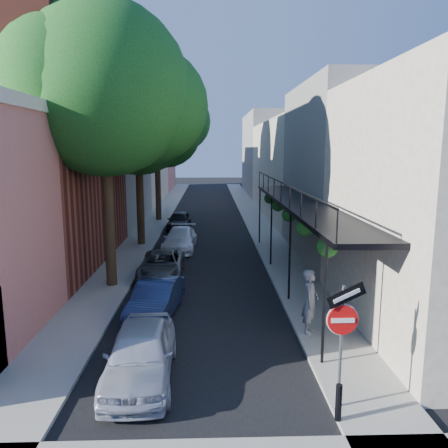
{
  "coord_description": "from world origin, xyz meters",
  "views": [
    {
      "loc": [
        0.34,
        -7.75,
        5.75
      ],
      "look_at": [
        0.88,
        9.25,
        2.8
      ],
      "focal_mm": 35.0,
      "sensor_mm": 36.0,
      "label": 1
    }
  ],
  "objects": [
    {
      "name": "ground",
      "position": [
        0.0,
        0.0,
        0.0
      ],
      "size": [
        160.0,
        160.0,
        0.0
      ],
      "primitive_type": "plane",
      "color": "black",
      "rests_on": "ground"
    },
    {
      "name": "road_surface",
      "position": [
        0.0,
        30.0,
        0.01
      ],
      "size": [
        6.0,
        64.0,
        0.01
      ],
      "primitive_type": "cube",
      "color": "black",
      "rests_on": "ground"
    },
    {
      "name": "sidewalk_left",
      "position": [
        -4.0,
        30.0,
        0.06
      ],
      "size": [
        2.0,
        64.0,
        0.12
      ],
      "primitive_type": "cube",
      "color": "gray",
      "rests_on": "ground"
    },
    {
      "name": "sidewalk_right",
      "position": [
        4.0,
        30.0,
        0.06
      ],
      "size": [
        2.0,
        64.0,
        0.12
      ],
      "primitive_type": "cube",
      "color": "gray",
      "rests_on": "ground"
    },
    {
      "name": "buildings_left",
      "position": [
        -9.3,
        28.76,
        4.94
      ],
      "size": [
        10.1,
        59.1,
        12.0
      ],
      "color": "#CC7269",
      "rests_on": "ground"
    },
    {
      "name": "buildings_right",
      "position": [
        8.99,
        29.49,
        4.42
      ],
      "size": [
        9.8,
        55.0,
        10.0
      ],
      "color": "beige",
      "rests_on": "ground"
    },
    {
      "name": "sign_post",
      "position": [
        3.16,
        0.97,
        2.04
      ],
      "size": [
        0.89,
        0.17,
        2.99
      ],
      "color": "#595B60",
      "rests_on": "ground"
    },
    {
      "name": "bollard",
      "position": [
        3.0,
        0.5,
        0.52
      ],
      "size": [
        0.14,
        0.14,
        0.8
      ],
      "primitive_type": "cylinder",
      "color": "black",
      "rests_on": "sidewalk_right"
    },
    {
      "name": "oak_near",
      "position": [
        -3.37,
        10.26,
        7.88
      ],
      "size": [
        7.48,
        6.8,
        11.42
      ],
      "color": "#352515",
      "rests_on": "ground"
    },
    {
      "name": "oak_mid",
      "position": [
        -3.42,
        18.23,
        7.06
      ],
      "size": [
        6.6,
        6.0,
        10.2
      ],
      "color": "#352515",
      "rests_on": "ground"
    },
    {
      "name": "oak_far",
      "position": [
        -3.35,
        27.27,
        8.26
      ],
      "size": [
        7.7,
        7.0,
        11.9
      ],
      "color": "#352515",
      "rests_on": "ground"
    },
    {
      "name": "parked_car_a",
      "position": [
        -1.42,
        2.5,
        0.7
      ],
      "size": [
        1.77,
        4.14,
        1.4
      ],
      "primitive_type": "imported",
      "rotation": [
        0.0,
        0.0,
        0.03
      ],
      "color": "#ACB1BF",
      "rests_on": "ground"
    },
    {
      "name": "parked_car_b",
      "position": [
        -1.55,
        6.73,
        0.62
      ],
      "size": [
        1.82,
        3.91,
        1.24
      ],
      "primitive_type": "imported",
      "rotation": [
        0.0,
        0.0,
        -0.14
      ],
      "color": "#152143",
      "rests_on": "ground"
    },
    {
      "name": "parked_car_c",
      "position": [
        -1.85,
        11.36,
        0.58
      ],
      "size": [
        1.94,
        4.16,
        1.15
      ],
      "primitive_type": "imported",
      "rotation": [
        0.0,
        0.0,
        0.01
      ],
      "color": "#4C4F52",
      "rests_on": "ground"
    },
    {
      "name": "parked_car_d",
      "position": [
        -1.4,
        16.78,
        0.62
      ],
      "size": [
        1.92,
        4.36,
        1.25
      ],
      "primitive_type": "imported",
      "rotation": [
        0.0,
        0.0,
        -0.04
      ],
      "color": "white",
      "rests_on": "ground"
    },
    {
      "name": "parked_car_e",
      "position": [
        -1.91,
        23.23,
        0.65
      ],
      "size": [
        1.71,
        3.89,
        1.3
      ],
      "primitive_type": "imported",
      "rotation": [
        0.0,
        0.0,
        -0.04
      ],
      "color": "black",
      "rests_on": "ground"
    },
    {
      "name": "pedestrian",
      "position": [
        3.4,
        4.95,
        1.12
      ],
      "size": [
        0.73,
        0.86,
        2.0
      ],
      "primitive_type": "imported",
      "rotation": [
        0.0,
        0.0,
        1.16
      ],
      "color": "gray",
      "rests_on": "sidewalk_right"
    }
  ]
}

